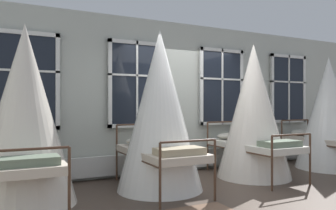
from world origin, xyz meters
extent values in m
plane|color=#4C3D33|center=(0.00, 0.00, 0.00)|extent=(20.66, 20.66, 0.00)
cube|color=#B2B7AD|center=(0.00, 1.27, 1.53)|extent=(11.33, 0.10, 3.05)
cube|color=black|center=(-2.97, 1.16, 1.76)|extent=(1.13, 0.02, 1.66)
cube|color=silver|center=(-2.97, 1.16, 0.97)|extent=(1.13, 0.06, 0.07)
cube|color=silver|center=(-2.97, 1.16, 2.56)|extent=(1.13, 0.06, 0.07)
cube|color=silver|center=(-2.44, 1.16, 1.76)|extent=(0.07, 0.06, 1.66)
cube|color=silver|center=(-2.97, 1.16, 1.76)|extent=(0.04, 0.06, 1.66)
cube|color=silver|center=(-2.97, 1.16, 1.93)|extent=(1.13, 0.06, 0.04)
cube|color=black|center=(-0.99, 1.16, 1.76)|extent=(1.13, 0.02, 1.66)
cube|color=silver|center=(-0.99, 1.16, 0.97)|extent=(1.13, 0.06, 0.07)
cube|color=silver|center=(-0.99, 1.16, 2.56)|extent=(1.13, 0.06, 0.07)
cube|color=silver|center=(-1.52, 1.16, 1.76)|extent=(0.07, 0.06, 1.66)
cube|color=silver|center=(-0.46, 1.16, 1.76)|extent=(0.07, 0.06, 1.66)
cube|color=silver|center=(-0.99, 1.16, 1.76)|extent=(0.04, 0.06, 1.66)
cube|color=silver|center=(-0.99, 1.16, 1.93)|extent=(1.13, 0.06, 0.04)
cube|color=black|center=(0.99, 1.16, 1.76)|extent=(1.13, 0.02, 1.66)
cube|color=silver|center=(0.99, 1.16, 0.97)|extent=(1.13, 0.06, 0.07)
cube|color=silver|center=(0.99, 1.16, 2.56)|extent=(1.13, 0.06, 0.07)
cube|color=silver|center=(0.46, 1.16, 1.76)|extent=(0.07, 0.06, 1.66)
cube|color=silver|center=(1.52, 1.16, 1.76)|extent=(0.07, 0.06, 1.66)
cube|color=silver|center=(0.99, 1.16, 1.76)|extent=(0.04, 0.06, 1.66)
cube|color=silver|center=(0.99, 1.16, 1.93)|extent=(1.13, 0.06, 0.04)
cube|color=black|center=(2.97, 1.16, 1.76)|extent=(1.13, 0.02, 1.66)
cube|color=silver|center=(2.97, 1.16, 0.97)|extent=(1.13, 0.06, 0.07)
cube|color=silver|center=(2.97, 1.16, 2.56)|extent=(1.13, 0.06, 0.07)
cube|color=silver|center=(2.44, 1.16, 1.76)|extent=(0.07, 0.06, 1.66)
cube|color=silver|center=(3.50, 1.16, 1.76)|extent=(0.07, 0.06, 1.66)
cube|color=silver|center=(2.97, 1.16, 1.76)|extent=(0.04, 0.06, 1.66)
cube|color=silver|center=(2.97, 1.16, 1.93)|extent=(1.13, 0.06, 0.04)
cube|color=silver|center=(0.00, 1.14, 0.25)|extent=(6.54, 0.10, 0.36)
cylinder|color=#4C3323|center=(-2.58, 1.04, 0.50)|extent=(0.04, 0.04, 1.00)
cylinder|color=#4C3323|center=(-2.57, -0.80, 0.43)|extent=(0.04, 0.04, 0.87)
cylinder|color=#4C3323|center=(-2.57, 0.12, 0.54)|extent=(0.04, 1.84, 0.03)
cylinder|color=#4C3323|center=(-3.01, 1.04, 1.00)|extent=(0.86, 0.04, 0.03)
cylinder|color=#4C3323|center=(-2.99, -0.80, 0.87)|extent=(0.86, 0.04, 0.03)
cube|color=beige|center=(-3.00, 0.12, 0.59)|extent=(0.89, 1.87, 0.11)
ellipsoid|color=silver|center=(-3.00, 0.80, 0.72)|extent=(0.66, 0.40, 0.14)
cube|color=slate|center=(-3.00, -0.54, 0.70)|extent=(0.71, 0.36, 0.10)
cone|color=silver|center=(-3.00, 0.12, 1.23)|extent=(1.38, 1.38, 2.47)
cylinder|color=#4C3323|center=(-1.44, 0.98, 0.50)|extent=(0.04, 0.04, 1.00)
cylinder|color=#4C3323|center=(-0.58, 0.99, 0.50)|extent=(0.04, 0.04, 1.00)
cylinder|color=#4C3323|center=(-1.43, -0.86, 0.43)|extent=(0.04, 0.04, 0.87)
cylinder|color=#4C3323|center=(-0.57, -0.86, 0.43)|extent=(0.04, 0.04, 0.87)
cylinder|color=#4C3323|center=(-1.43, 0.06, 0.54)|extent=(0.04, 1.84, 0.03)
cylinder|color=#4C3323|center=(-0.57, 0.07, 0.54)|extent=(0.04, 1.84, 0.03)
cylinder|color=#4C3323|center=(-1.01, 0.99, 1.00)|extent=(0.86, 0.04, 0.03)
cylinder|color=#4C3323|center=(-1.00, -0.86, 0.87)|extent=(0.86, 0.04, 0.03)
cube|color=beige|center=(-1.00, 0.06, 0.59)|extent=(0.89, 1.87, 0.11)
ellipsoid|color=#B7B2A3|center=(-1.01, 0.75, 0.72)|extent=(0.66, 0.40, 0.14)
cube|color=tan|center=(-1.00, -0.60, 0.70)|extent=(0.71, 0.36, 0.10)
cone|color=white|center=(-1.00, 0.06, 1.29)|extent=(1.38, 1.38, 2.58)
cylinder|color=#4C3323|center=(0.54, 1.04, 0.50)|extent=(0.04, 0.04, 1.00)
cylinder|color=#4C3323|center=(1.40, 1.04, 0.50)|extent=(0.04, 0.04, 1.00)
cylinder|color=#4C3323|center=(0.55, -0.80, 0.43)|extent=(0.04, 0.04, 0.87)
cylinder|color=#4C3323|center=(1.41, -0.80, 0.43)|extent=(0.04, 0.04, 0.87)
cylinder|color=#4C3323|center=(0.55, 0.12, 0.54)|extent=(0.04, 1.84, 0.03)
cylinder|color=#4C3323|center=(1.41, 0.12, 0.54)|extent=(0.04, 1.84, 0.03)
cylinder|color=#4C3323|center=(0.97, 1.04, 1.00)|extent=(0.86, 0.04, 0.03)
cylinder|color=#4C3323|center=(0.98, -0.80, 0.87)|extent=(0.86, 0.04, 0.03)
cube|color=silver|center=(0.98, 0.12, 0.59)|extent=(0.89, 1.87, 0.11)
ellipsoid|color=#B7B2A3|center=(0.97, 0.80, 0.72)|extent=(0.66, 0.40, 0.14)
cube|color=slate|center=(0.98, -0.54, 0.70)|extent=(0.71, 0.36, 0.10)
cone|color=silver|center=(0.98, 0.12, 1.26)|extent=(1.38, 1.38, 2.53)
cylinder|color=#4C3323|center=(2.59, 1.00, 0.50)|extent=(0.04, 0.04, 1.00)
cylinder|color=#4C3323|center=(3.44, 0.99, 0.50)|extent=(0.04, 0.04, 1.00)
cylinder|color=#4C3323|center=(2.58, 0.08, 0.54)|extent=(0.04, 1.84, 0.03)
cylinder|color=#4C3323|center=(3.02, 1.00, 1.00)|extent=(0.86, 0.04, 0.03)
cube|color=beige|center=(3.01, 0.07, 0.59)|extent=(0.89, 1.87, 0.11)
ellipsoid|color=#B7B2A3|center=(3.01, 0.76, 0.72)|extent=(0.66, 0.40, 0.14)
cone|color=white|center=(3.01, 0.07, 1.20)|extent=(1.38, 1.38, 2.40)
camera|label=1|loc=(-3.21, -4.72, 1.36)|focal=34.95mm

